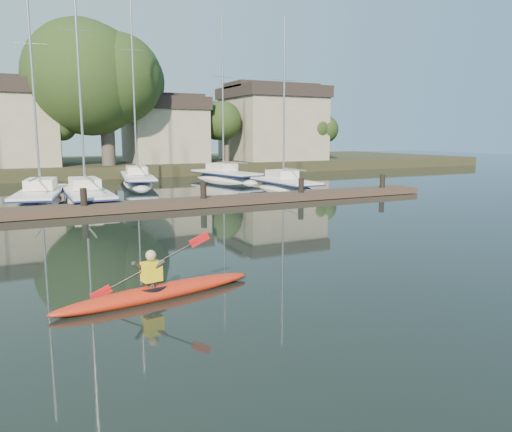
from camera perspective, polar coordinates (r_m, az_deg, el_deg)
name	(u,v)px	position (r m, az deg, el deg)	size (l,w,h in m)	color
ground	(288,283)	(12.69, 3.69, -7.62)	(160.00, 160.00, 0.00)	black
kayak	(158,289)	(11.74, -11.19, -8.22)	(4.97, 1.58, 1.58)	#CD410F
dock	(147,205)	(25.48, -12.33, 1.22)	(34.00, 2.00, 1.80)	#443227
sailboat_1	(41,206)	(30.03, -23.37, 1.09)	(3.89, 9.19, 14.61)	white
sailboat_2	(87,205)	(29.42, -18.77, 1.21)	(2.37, 9.57, 15.79)	white
sailboat_4	(285,192)	(34.09, 3.32, 2.72)	(2.41, 7.50, 12.67)	white
sailboat_6	(138,186)	(39.21, -13.37, 3.36)	(3.92, 10.84, 16.89)	white
sailboat_7	(225,182)	(41.32, -3.53, 3.86)	(4.05, 9.19, 14.36)	white
shore	(94,139)	(51.36, -18.04, 8.33)	(90.00, 25.25, 12.75)	#223018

